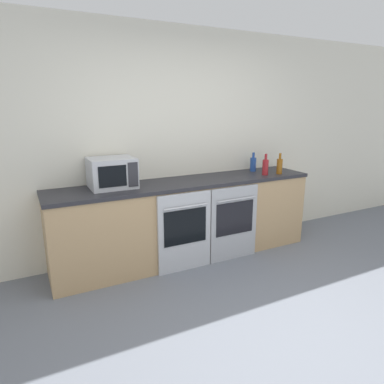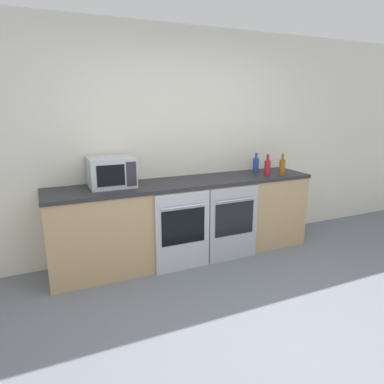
% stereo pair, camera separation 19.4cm
% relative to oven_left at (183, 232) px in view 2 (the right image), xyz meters
% --- Properties ---
extents(ground_plane, '(16.00, 16.00, 0.00)m').
position_rel_oven_left_xyz_m(ground_plane, '(0.18, -1.38, -0.44)').
color(ground_plane, slate).
extents(wall_back, '(10.00, 0.06, 2.60)m').
position_rel_oven_left_xyz_m(wall_back, '(0.18, 0.63, 0.86)').
color(wall_back, silver).
rests_on(wall_back, ground_plane).
extents(counter_back, '(3.06, 0.61, 0.91)m').
position_rel_oven_left_xyz_m(counter_back, '(0.18, 0.31, 0.02)').
color(counter_back, tan).
rests_on(counter_back, ground_plane).
extents(oven_left, '(0.61, 0.06, 0.86)m').
position_rel_oven_left_xyz_m(oven_left, '(0.00, 0.00, 0.00)').
color(oven_left, '#B7BABF').
rests_on(oven_left, ground_plane).
extents(oven_right, '(0.61, 0.06, 0.86)m').
position_rel_oven_left_xyz_m(oven_right, '(0.62, 0.00, 0.00)').
color(oven_right, '#A8AAAF').
rests_on(oven_right, ground_plane).
extents(microwave, '(0.46, 0.39, 0.31)m').
position_rel_oven_left_xyz_m(microwave, '(-0.64, 0.38, 0.63)').
color(microwave, '#B7BABF').
rests_on(microwave, counter_back).
extents(bottle_red, '(0.07, 0.07, 0.26)m').
position_rel_oven_left_xyz_m(bottle_red, '(1.18, 0.18, 0.57)').
color(bottle_red, maroon).
rests_on(bottle_red, counter_back).
extents(bottle_blue, '(0.08, 0.08, 0.24)m').
position_rel_oven_left_xyz_m(bottle_blue, '(1.19, 0.45, 0.57)').
color(bottle_blue, '#234793').
rests_on(bottle_blue, counter_back).
extents(bottle_amber, '(0.07, 0.07, 0.26)m').
position_rel_oven_left_xyz_m(bottle_amber, '(1.37, 0.15, 0.57)').
color(bottle_amber, '#8C5114').
rests_on(bottle_amber, counter_back).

